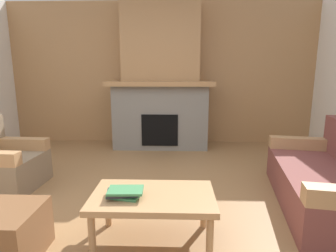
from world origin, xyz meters
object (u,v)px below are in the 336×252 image
object	(u,v)px
fireplace	(161,84)
ottoman	(4,234)
couch	(329,181)
coffee_table	(153,200)
armchair	(2,165)

from	to	relation	value
fireplace	ottoman	world-z (taller)	fireplace
couch	coffee_table	size ratio (longest dim) A/B	1.91
armchair	ottoman	distance (m)	1.53
fireplace	couch	size ratio (longest dim) A/B	1.41
couch	armchair	xyz separation A→B (m)	(-3.71, 0.37, 0.01)
fireplace	armchair	distance (m)	2.85
coffee_table	ottoman	distance (m)	1.15
couch	armchair	distance (m)	3.73
ottoman	fireplace	bearing A→B (deg)	73.21
couch	fireplace	bearing A→B (deg)	128.29
fireplace	armchair	size ratio (longest dim) A/B	3.18
couch	ottoman	world-z (taller)	couch
fireplace	coffee_table	size ratio (longest dim) A/B	2.70
couch	ottoman	xyz separation A→B (m)	(-2.89, -0.91, -0.09)
ottoman	armchair	bearing A→B (deg)	122.52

